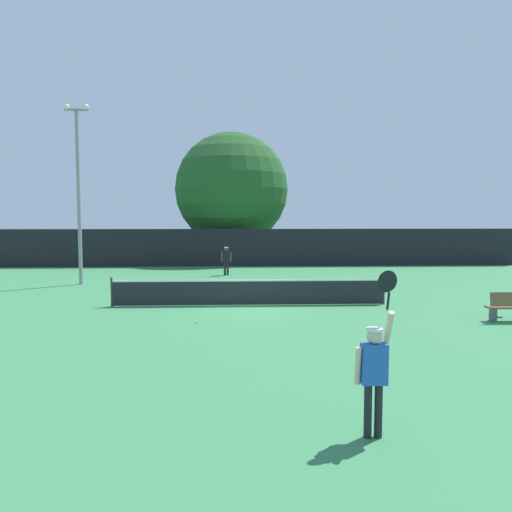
{
  "coord_description": "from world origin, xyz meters",
  "views": [
    {
      "loc": [
        -0.61,
        -18.6,
        3.33
      ],
      "look_at": [
        0.45,
        4.37,
        1.49
      ],
      "focal_mm": 35.54,
      "sensor_mm": 36.0,
      "label": 1
    }
  ],
  "objects_px": {
    "parked_car_mid": "(196,249)",
    "light_pole": "(78,183)",
    "player_receiving": "(226,258)",
    "tennis_ball": "(196,322)",
    "spare_racket": "(494,315)",
    "parked_car_far": "(367,247)",
    "large_tree": "(232,189)",
    "parked_car_near": "(142,249)",
    "player_serving": "(374,365)"
  },
  "relations": [
    {
      "from": "parked_car_mid",
      "to": "light_pole",
      "type": "bearing_deg",
      "value": -110.69
    },
    {
      "from": "player_receiving",
      "to": "light_pole",
      "type": "xyz_separation_m",
      "value": [
        -6.99,
        -3.49,
        3.91
      ]
    },
    {
      "from": "player_receiving",
      "to": "tennis_ball",
      "type": "height_order",
      "value": "player_receiving"
    },
    {
      "from": "spare_racket",
      "to": "light_pole",
      "type": "relative_size",
      "value": 0.06
    },
    {
      "from": "light_pole",
      "to": "parked_car_mid",
      "type": "distance_m",
      "value": 15.22
    },
    {
      "from": "player_receiving",
      "to": "tennis_ball",
      "type": "distance_m",
      "value": 12.71
    },
    {
      "from": "parked_car_mid",
      "to": "tennis_ball",
      "type": "bearing_deg",
      "value": -88.47
    },
    {
      "from": "parked_car_far",
      "to": "spare_racket",
      "type": "bearing_deg",
      "value": -89.18
    },
    {
      "from": "large_tree",
      "to": "parked_car_near",
      "type": "distance_m",
      "value": 8.52
    },
    {
      "from": "parked_car_mid",
      "to": "parked_car_near",
      "type": "bearing_deg",
      "value": 166.43
    },
    {
      "from": "light_pole",
      "to": "parked_car_near",
      "type": "bearing_deg",
      "value": 88.6
    },
    {
      "from": "large_tree",
      "to": "parked_car_mid",
      "type": "bearing_deg",
      "value": 153.98
    },
    {
      "from": "player_receiving",
      "to": "tennis_ball",
      "type": "bearing_deg",
      "value": 86.53
    },
    {
      "from": "light_pole",
      "to": "player_receiving",
      "type": "bearing_deg",
      "value": 26.49
    },
    {
      "from": "light_pole",
      "to": "large_tree",
      "type": "xyz_separation_m",
      "value": [
        7.29,
        12.6,
        0.37
      ]
    },
    {
      "from": "player_receiving",
      "to": "parked_car_mid",
      "type": "bearing_deg",
      "value": -76.81
    },
    {
      "from": "spare_racket",
      "to": "parked_car_near",
      "type": "relative_size",
      "value": 0.12
    },
    {
      "from": "player_serving",
      "to": "parked_car_near",
      "type": "relative_size",
      "value": 0.58
    },
    {
      "from": "player_serving",
      "to": "parked_car_near",
      "type": "bearing_deg",
      "value": 105.81
    },
    {
      "from": "parked_car_mid",
      "to": "parked_car_far",
      "type": "relative_size",
      "value": 0.98
    },
    {
      "from": "parked_car_near",
      "to": "tennis_ball",
      "type": "bearing_deg",
      "value": -70.53
    },
    {
      "from": "large_tree",
      "to": "player_receiving",
      "type": "bearing_deg",
      "value": -91.85
    },
    {
      "from": "light_pole",
      "to": "tennis_ball",
      "type": "bearing_deg",
      "value": -55.81
    },
    {
      "from": "parked_car_mid",
      "to": "parked_car_far",
      "type": "height_order",
      "value": "same"
    },
    {
      "from": "light_pole",
      "to": "large_tree",
      "type": "bearing_deg",
      "value": 59.95
    },
    {
      "from": "light_pole",
      "to": "player_serving",
      "type": "bearing_deg",
      "value": -61.49
    },
    {
      "from": "player_serving",
      "to": "light_pole",
      "type": "height_order",
      "value": "light_pole"
    },
    {
      "from": "spare_racket",
      "to": "large_tree",
      "type": "xyz_separation_m",
      "value": [
        -8.73,
        21.12,
        5.22
      ]
    },
    {
      "from": "parked_car_far",
      "to": "parked_car_near",
      "type": "bearing_deg",
      "value": -169.67
    },
    {
      "from": "large_tree",
      "to": "spare_racket",
      "type": "bearing_deg",
      "value": -67.54
    },
    {
      "from": "parked_car_near",
      "to": "parked_car_mid",
      "type": "xyz_separation_m",
      "value": [
        4.19,
        -0.81,
        0.0
      ]
    },
    {
      "from": "player_receiving",
      "to": "parked_car_far",
      "type": "distance_m",
      "value": 16.91
    },
    {
      "from": "parked_car_near",
      "to": "spare_racket",
      "type": "bearing_deg",
      "value": -50.37
    },
    {
      "from": "player_serving",
      "to": "parked_car_near",
      "type": "height_order",
      "value": "player_serving"
    },
    {
      "from": "player_serving",
      "to": "tennis_ball",
      "type": "xyz_separation_m",
      "value": [
        -3.25,
        8.28,
        -1.07
      ]
    },
    {
      "from": "tennis_ball",
      "to": "spare_racket",
      "type": "bearing_deg",
      "value": 3.75
    },
    {
      "from": "light_pole",
      "to": "large_tree",
      "type": "height_order",
      "value": "large_tree"
    },
    {
      "from": "player_serving",
      "to": "tennis_ball",
      "type": "distance_m",
      "value": 8.96
    },
    {
      "from": "parked_car_near",
      "to": "parked_car_mid",
      "type": "relative_size",
      "value": 1.02
    },
    {
      "from": "large_tree",
      "to": "player_serving",
      "type": "bearing_deg",
      "value": -85.83
    },
    {
      "from": "large_tree",
      "to": "parked_car_mid",
      "type": "xyz_separation_m",
      "value": [
        -2.74,
        1.34,
        -4.46
      ]
    },
    {
      "from": "spare_racket",
      "to": "parked_car_far",
      "type": "xyz_separation_m",
      "value": [
        2.28,
        24.59,
        0.76
      ]
    },
    {
      "from": "parked_car_near",
      "to": "large_tree",
      "type": "bearing_deg",
      "value": -11.54
    },
    {
      "from": "player_serving",
      "to": "large_tree",
      "type": "bearing_deg",
      "value": 94.17
    },
    {
      "from": "player_receiving",
      "to": "parked_car_near",
      "type": "xyz_separation_m",
      "value": [
        -6.63,
        11.26,
        -0.18
      ]
    },
    {
      "from": "tennis_ball",
      "to": "spare_racket",
      "type": "relative_size",
      "value": 0.13
    },
    {
      "from": "player_serving",
      "to": "player_receiving",
      "type": "height_order",
      "value": "player_serving"
    },
    {
      "from": "tennis_ball",
      "to": "parked_car_near",
      "type": "xyz_separation_m",
      "value": [
        -5.87,
        23.91,
        0.74
      ]
    },
    {
      "from": "player_receiving",
      "to": "tennis_ball",
      "type": "xyz_separation_m",
      "value": [
        -0.77,
        -12.65,
        -0.92
      ]
    },
    {
      "from": "large_tree",
      "to": "light_pole",
      "type": "bearing_deg",
      "value": -120.05
    }
  ]
}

